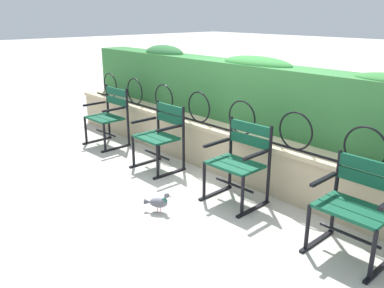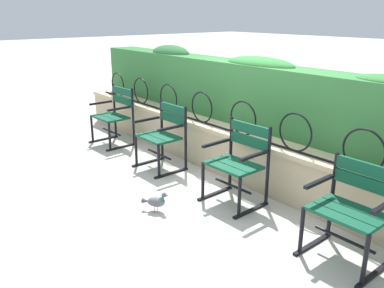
{
  "view_description": "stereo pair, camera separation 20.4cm",
  "coord_description": "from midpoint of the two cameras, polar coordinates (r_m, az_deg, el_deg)",
  "views": [
    {
      "loc": [
        3.26,
        -2.85,
        1.98
      ],
      "look_at": [
        0.0,
        0.05,
        0.55
      ],
      "focal_mm": 37.48,
      "sensor_mm": 36.0,
      "label": 1
    },
    {
      "loc": [
        3.39,
        -2.7,
        1.98
      ],
      "look_at": [
        0.0,
        0.05,
        0.55
      ],
      "focal_mm": 37.48,
      "sensor_mm": 36.0,
      "label": 2
    }
  ],
  "objects": [
    {
      "name": "pigeon_near_chairs",
      "position": [
        4.23,
        -3.8,
        -8.14
      ],
      "size": [
        0.26,
        0.21,
        0.22
      ],
      "color": "slate",
      "rests_on": "ground"
    },
    {
      "name": "park_chair_leftmost",
      "position": [
        6.38,
        -10.05,
        4.19
      ],
      "size": [
        0.61,
        0.55,
        0.9
      ],
      "color": "#0F4C33",
      "rests_on": "ground"
    },
    {
      "name": "park_chair_centre_left",
      "position": [
        5.27,
        -2.99,
        1.37
      ],
      "size": [
        0.58,
        0.53,
        0.86
      ],
      "color": "#0F4C33",
      "rests_on": "ground"
    },
    {
      "name": "park_chair_rightmost",
      "position": [
        3.61,
        23.41,
        -8.4
      ],
      "size": [
        0.61,
        0.53,
        0.83
      ],
      "color": "#0F4C33",
      "rests_on": "ground"
    },
    {
      "name": "ground_plane",
      "position": [
        4.76,
        0.8,
        -6.42
      ],
      "size": [
        60.0,
        60.0,
        0.0
      ],
      "primitive_type": "plane",
      "color": "#BCB7AD"
    },
    {
      "name": "hedge_row",
      "position": [
        5.25,
        10.45,
        7.19
      ],
      "size": [
        6.96,
        0.47,
        0.91
      ],
      "color": "#387A3D",
      "rests_on": "stone_wall"
    },
    {
      "name": "park_chair_centre_right",
      "position": [
        4.34,
        7.97,
        -2.45
      ],
      "size": [
        0.6,
        0.54,
        0.88
      ],
      "color": "#0F4C33",
      "rests_on": "ground"
    },
    {
      "name": "stone_wall",
      "position": [
        5.12,
        7.16,
        -1.2
      ],
      "size": [
        7.1,
        0.41,
        0.58
      ],
      "color": "tan",
      "rests_on": "ground"
    },
    {
      "name": "iron_arch_fence",
      "position": [
        5.04,
        5.5,
        4.18
      ],
      "size": [
        6.57,
        0.02,
        0.42
      ],
      "color": "black",
      "rests_on": "stone_wall"
    }
  ]
}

